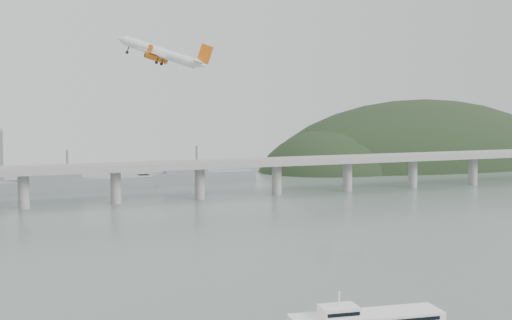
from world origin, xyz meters
name	(u,v)px	position (x,y,z in m)	size (l,w,h in m)	color
ground	(319,287)	(0.00, 0.00, 0.00)	(900.00, 900.00, 0.00)	slate
bridge	(165,171)	(-1.15, 200.00, 17.65)	(800.00, 22.00, 23.90)	gray
headland	(436,186)	(285.18, 331.75, -19.34)	(365.00, 155.00, 156.00)	black
airliner	(162,53)	(-32.12, 73.88, 77.35)	(35.28, 34.13, 15.78)	white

